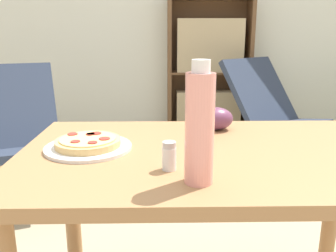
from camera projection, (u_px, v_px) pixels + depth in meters
The scene contains 9 objects.
wall_back at pixel (179, 10), 3.48m from camera, with size 8.00×0.05×2.60m.
dining_table at pixel (216, 186), 1.08m from camera, with size 1.17×0.71×0.76m.
pizza_on_plate at pixel (88, 144), 1.06m from camera, with size 0.26×0.26×0.04m.
grape_bunch at pixel (216, 119), 1.27m from camera, with size 0.12×0.10×0.08m.
drink_bottle at pixel (200, 127), 0.80m from camera, with size 0.07×0.07×0.28m.
salt_shaker at pixel (169, 156), 0.90m from camera, with size 0.04×0.04×0.07m.
lounge_chair_near at pixel (12, 159), 2.34m from camera, with size 0.81×0.93×0.88m.
lounge_chair_far at pixel (274, 133), 2.94m from camera, with size 0.90×0.98×0.88m.
bookshelf at pixel (209, 79), 3.50m from camera, with size 0.81×0.26×1.42m.
Camera 1 is at (-0.18, -1.03, 1.10)m, focal length 38.00 mm.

